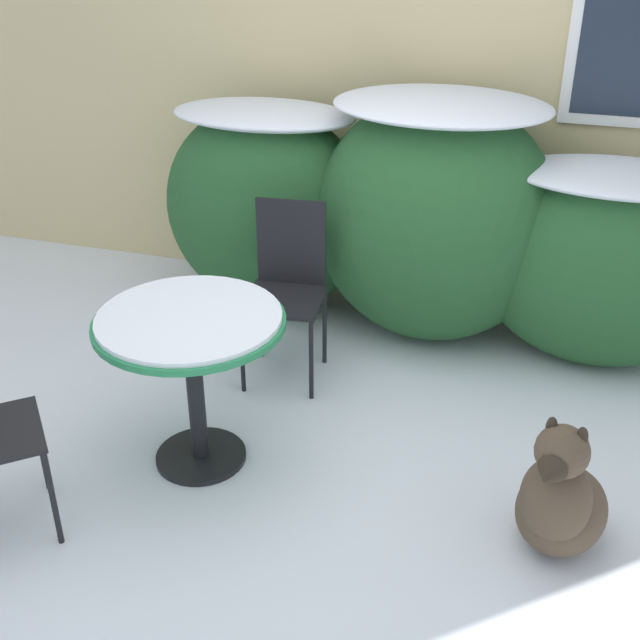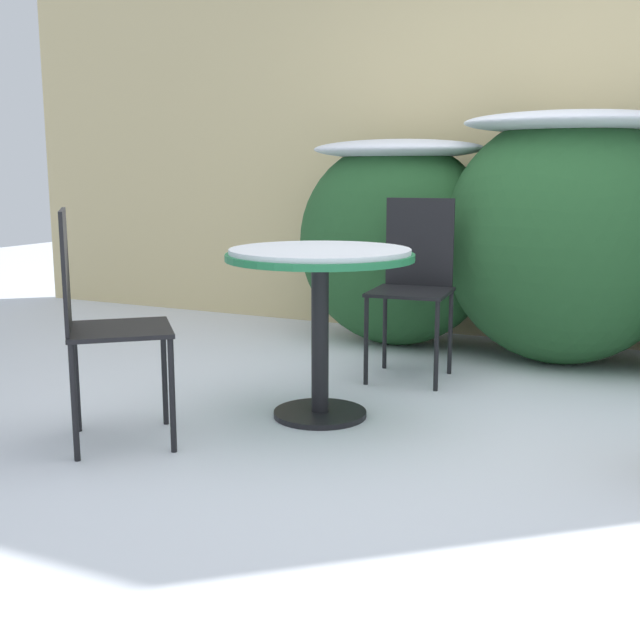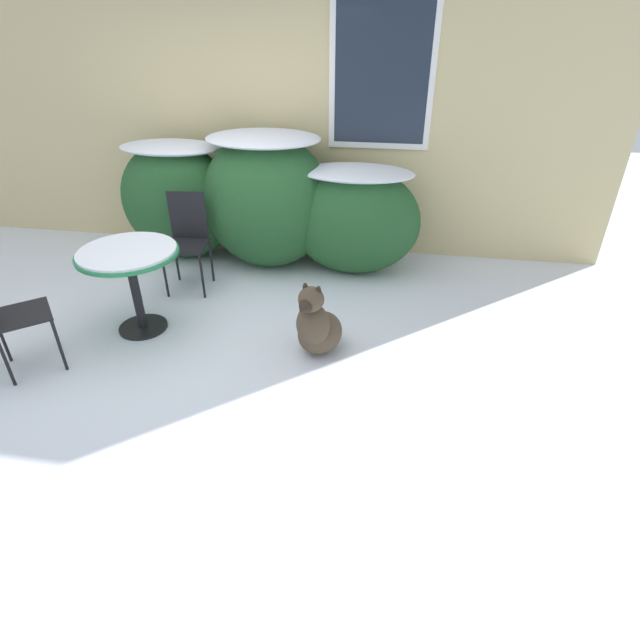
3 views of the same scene
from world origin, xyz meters
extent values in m
plane|color=white|center=(0.00, 0.00, 0.00)|extent=(16.00, 16.00, 0.00)
cube|color=#D1BC84|center=(0.00, 2.20, 1.66)|extent=(8.00, 0.06, 3.32)
ellipsoid|color=#235128|center=(-0.67, 1.68, 0.64)|extent=(1.28, 0.78, 1.29)
ellipsoid|color=white|center=(-0.67, 1.68, 1.23)|extent=(1.09, 0.67, 0.12)
ellipsoid|color=#235128|center=(0.36, 1.62, 0.71)|extent=(1.37, 1.05, 1.42)
ellipsoid|color=white|center=(0.36, 1.62, 1.36)|extent=(1.17, 0.89, 0.12)
ellipsoid|color=#235128|center=(1.31, 1.58, 0.57)|extent=(1.36, 0.79, 1.13)
ellipsoid|color=white|center=(1.31, 1.58, 1.07)|extent=(1.16, 0.67, 0.12)
cylinder|color=black|center=(-0.43, 0.10, 0.01)|extent=(0.42, 0.42, 0.03)
cylinder|color=black|center=(-0.43, 0.10, 0.37)|extent=(0.08, 0.08, 0.69)
cylinder|color=#237A47|center=(-0.43, 0.10, 0.73)|extent=(0.83, 0.83, 0.03)
cylinder|color=white|center=(-0.43, 0.10, 0.75)|extent=(0.80, 0.80, 0.02)
cube|color=black|center=(-0.29, 0.90, 0.47)|extent=(0.44, 0.44, 0.02)
cube|color=black|center=(-0.31, 1.09, 0.72)|extent=(0.37, 0.05, 0.47)
cylinder|color=black|center=(-0.46, 0.69, 0.23)|extent=(0.02, 0.02, 0.46)
cylinder|color=black|center=(-0.09, 0.73, 0.23)|extent=(0.02, 0.02, 0.46)
cylinder|color=black|center=(-0.49, 1.06, 0.23)|extent=(0.02, 0.02, 0.46)
cylinder|color=black|center=(-0.13, 1.10, 0.23)|extent=(0.02, 0.02, 0.46)
cylinder|color=black|center=(-0.75, -0.58, 0.23)|extent=(0.02, 0.02, 0.46)
cylinder|color=black|center=(-1.00, -0.30, 0.23)|extent=(0.02, 0.02, 0.46)
ellipsoid|color=#4C3D2D|center=(1.19, 0.02, 0.17)|extent=(0.46, 0.51, 0.34)
ellipsoid|color=#4C3D2D|center=(1.15, -0.10, 0.31)|extent=(0.33, 0.31, 0.37)
sphere|color=#4C3D2D|center=(1.15, -0.12, 0.56)|extent=(0.20, 0.20, 0.20)
cone|color=#2D241B|center=(1.11, -0.26, 0.54)|extent=(0.13, 0.12, 0.11)
ellipsoid|color=#2D241B|center=(1.10, -0.09, 0.64)|extent=(0.05, 0.04, 0.09)
ellipsoid|color=#2D241B|center=(1.20, -0.13, 0.64)|extent=(0.05, 0.04, 0.09)
ellipsoid|color=#4C3D2D|center=(1.25, 0.21, 0.08)|extent=(0.12, 0.21, 0.06)
camera|label=1|loc=(0.99, -2.62, 2.37)|focal=45.00mm
camera|label=2|loc=(1.09, -3.06, 1.11)|focal=45.00mm
camera|label=3|loc=(1.75, -3.39, 2.41)|focal=28.00mm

